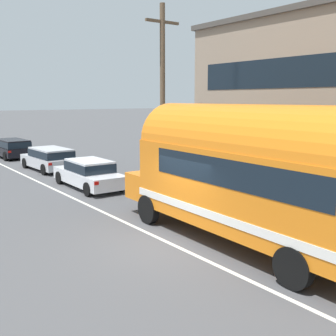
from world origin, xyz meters
name	(u,v)px	position (x,y,z in m)	size (l,w,h in m)	color
ground_plane	(171,244)	(0.00, 0.00, 0.00)	(300.00, 300.00, 0.00)	#4C4C4F
lane_markings	(63,177)	(1.58, 12.00, 0.00)	(3.56, 80.00, 0.01)	silver
utility_pole	(163,96)	(4.24, 6.27, 4.42)	(1.80, 0.24, 8.50)	brown
painted_bus	(261,171)	(1.69, -1.92, 2.30)	(2.76, 10.64, 4.12)	orange
car_lead	(89,173)	(1.52, 8.60, 0.74)	(1.92, 4.81, 1.37)	white
car_second	(50,158)	(1.78, 14.52, 0.79)	(2.11, 4.51, 1.37)	silver
car_third	(12,147)	(1.51, 21.37, 0.79)	(2.03, 4.49, 1.37)	black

